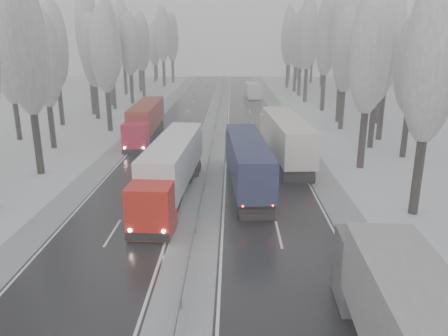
{
  "coord_description": "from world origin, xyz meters",
  "views": [
    {
      "loc": [
        2.28,
        -13.12,
        11.83
      ],
      "look_at": [
        1.67,
        19.19,
        2.2
      ],
      "focal_mm": 35.0,
      "sensor_mm": 36.0,
      "label": 1
    }
  ],
  "objects_px": {
    "truck_blue_box": "(246,158)",
    "truck_red_red": "(145,119)",
    "truck_red_white": "(172,166)",
    "box_truck_distant": "(252,90)",
    "truck_cream_box": "(284,135)"
  },
  "relations": [
    {
      "from": "truck_blue_box",
      "to": "box_truck_distant",
      "type": "xyz_separation_m",
      "value": [
        2.98,
        56.2,
        -0.87
      ]
    },
    {
      "from": "truck_blue_box",
      "to": "truck_cream_box",
      "type": "bearing_deg",
      "value": 59.56
    },
    {
      "from": "truck_red_white",
      "to": "box_truck_distant",
      "type": "bearing_deg",
      "value": 84.7
    },
    {
      "from": "truck_red_white",
      "to": "truck_red_red",
      "type": "height_order",
      "value": "truck_red_white"
    },
    {
      "from": "truck_blue_box",
      "to": "box_truck_distant",
      "type": "relative_size",
      "value": 1.94
    },
    {
      "from": "truck_blue_box",
      "to": "box_truck_distant",
      "type": "distance_m",
      "value": 56.29
    },
    {
      "from": "truck_cream_box",
      "to": "truck_red_red",
      "type": "distance_m",
      "value": 18.43
    },
    {
      "from": "truck_red_white",
      "to": "truck_red_red",
      "type": "xyz_separation_m",
      "value": [
        -5.91,
        20.36,
        -0.09
      ]
    },
    {
      "from": "box_truck_distant",
      "to": "truck_red_red",
      "type": "relative_size",
      "value": 0.52
    },
    {
      "from": "box_truck_distant",
      "to": "truck_blue_box",
      "type": "bearing_deg",
      "value": -97.17
    },
    {
      "from": "truck_red_white",
      "to": "truck_cream_box",
      "type": "bearing_deg",
      "value": 50.59
    },
    {
      "from": "truck_red_white",
      "to": "truck_red_red",
      "type": "relative_size",
      "value": 1.04
    },
    {
      "from": "truck_blue_box",
      "to": "truck_red_red",
      "type": "relative_size",
      "value": 1.01
    },
    {
      "from": "box_truck_distant",
      "to": "truck_red_white",
      "type": "bearing_deg",
      "value": -102.57
    },
    {
      "from": "truck_blue_box",
      "to": "truck_red_red",
      "type": "distance_m",
      "value": 21.24
    }
  ]
}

